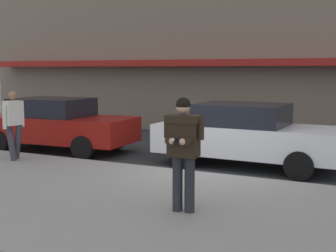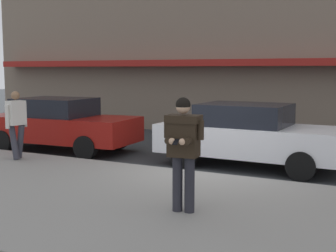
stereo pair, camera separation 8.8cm
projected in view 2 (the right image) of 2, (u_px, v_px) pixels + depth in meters
name	position (u px, v px, depth m)	size (l,w,h in m)	color
ground_plane	(206.00, 176.00, 10.45)	(80.00, 80.00, 0.00)	#2B2D30
sidewalk	(194.00, 214.00, 7.47)	(32.00, 5.30, 0.14)	gray
curb_paint_line	(250.00, 180.00, 10.03)	(28.00, 0.12, 0.01)	silver
parked_sedan_near	(60.00, 124.00, 13.60)	(4.62, 2.17, 1.54)	maroon
parked_sedan_mid	(250.00, 135.00, 11.32)	(4.53, 1.98, 1.54)	silver
man_texting_on_phone	(183.00, 142.00, 7.23)	(0.65, 0.61, 1.81)	#23232B
pedestrian_in_light_coat	(16.00, 121.00, 11.58)	(0.38, 0.59, 1.70)	#33333D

